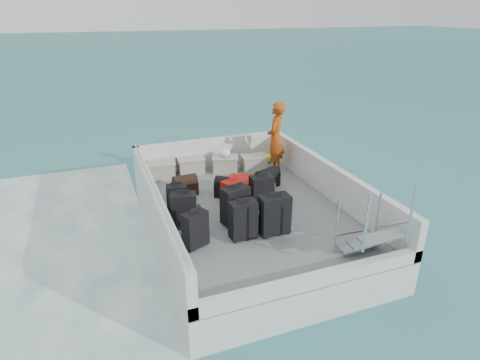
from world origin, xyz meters
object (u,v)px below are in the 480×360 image
object	(u,v)px
suitcase_6	(274,215)
crate_0	(162,171)
suitcase_3	(243,220)
crate_1	(191,166)
crate_2	(225,165)
suitcase_1	(184,211)
suitcase_5	(234,195)
suitcase_4	(235,206)
suitcase_8	(250,187)
suitcase_7	(262,191)
crate_3	(254,164)
passenger	(276,138)
suitcase_2	(177,199)
suitcase_0	(195,230)

from	to	relation	value
suitcase_6	crate_0	xyz separation A→B (m)	(-1.32, 3.06, -0.17)
suitcase_6	crate_0	size ratio (longest dim) A/B	1.20
suitcase_3	suitcase_6	distance (m)	0.55
crate_1	crate_2	size ratio (longest dim) A/B	1.01
suitcase_1	suitcase_5	size ratio (longest dim) A/B	1.07
suitcase_4	suitcase_8	distance (m)	1.27
suitcase_1	suitcase_4	distance (m)	0.89
suitcase_3	crate_1	size ratio (longest dim) A/B	1.19
suitcase_5	suitcase_6	world-z (taller)	suitcase_6
suitcase_3	suitcase_7	bearing A→B (deg)	49.58
crate_3	passenger	size ratio (longest dim) A/B	0.34
suitcase_6	suitcase_8	xyz separation A→B (m)	(0.22, 1.58, -0.18)
suitcase_5	crate_0	xyz separation A→B (m)	(-0.98, 2.01, -0.13)
suitcase_4	suitcase_7	xyz separation A→B (m)	(0.71, 0.48, -0.04)
suitcase_7	suitcase_6	bearing A→B (deg)	-102.48
suitcase_7	passenger	world-z (taller)	passenger
suitcase_7	crate_1	bearing A→B (deg)	111.64
suitcase_2	crate_2	bearing A→B (deg)	58.86
suitcase_7	suitcase_8	xyz separation A→B (m)	(-0.00, 0.56, -0.14)
suitcase_4	crate_0	bearing A→B (deg)	93.40
crate_1	crate_2	distance (m)	0.79
suitcase_8	crate_0	size ratio (longest dim) A/B	1.43
passenger	suitcase_0	bearing A→B (deg)	-6.50
suitcase_8	crate_0	xyz separation A→B (m)	(-1.54, 1.48, 0.01)
suitcase_2	suitcase_4	xyz separation A→B (m)	(0.86, -0.80, 0.08)
suitcase_0	suitcase_4	xyz separation A→B (m)	(0.85, 0.48, 0.04)
suitcase_1	crate_2	world-z (taller)	suitcase_1
crate_2	suitcase_7	bearing A→B (deg)	-87.64
suitcase_2	crate_0	size ratio (longest dim) A/B	0.92
suitcase_7	crate_0	world-z (taller)	suitcase_7
suitcase_8	passenger	distance (m)	1.54
suitcase_0	suitcase_4	bearing A→B (deg)	5.58
suitcase_2	passenger	xyz separation A→B (m)	(2.58, 1.20, 0.55)
suitcase_8	crate_0	bearing A→B (deg)	71.58
suitcase_4	suitcase_5	size ratio (longest dim) A/B	1.15
suitcase_0	suitcase_3	distance (m)	0.80
suitcase_3	crate_0	size ratio (longest dim) A/B	1.15
suitcase_5	suitcase_4	bearing A→B (deg)	-129.70
suitcase_3	crate_1	distance (m)	3.08
suitcase_1	crate_2	xyz separation A→B (m)	(1.50, 2.23, -0.16)
suitcase_1	passenger	size ratio (longest dim) A/B	0.40
crate_3	crate_1	bearing A→B (deg)	166.70
crate_2	crate_3	size ratio (longest dim) A/B	1.01
suitcase_0	passenger	world-z (taller)	passenger
passenger	suitcase_1	bearing A→B (deg)	-15.26
crate_3	crate_2	bearing A→B (deg)	165.54
suitcase_5	suitcase_8	distance (m)	0.78
suitcase_8	crate_2	bearing A→B (deg)	28.70
crate_3	suitcase_7	bearing A→B (deg)	-108.23
suitcase_0	suitcase_8	bearing A→B (deg)	20.30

